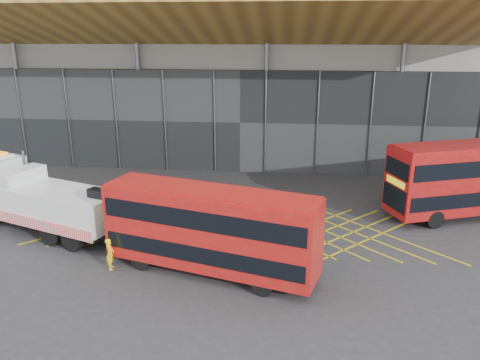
# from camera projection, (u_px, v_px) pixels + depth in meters

# --- Properties ---
(ground_plane) EXTENTS (120.00, 120.00, 0.00)m
(ground_plane) POSITION_uv_depth(u_px,v_px,m) (186.00, 225.00, 27.32)
(ground_plane) COLOR #2A292C
(road_markings) EXTENTS (23.16, 7.16, 0.01)m
(road_markings) POSITION_uv_depth(u_px,v_px,m) (241.00, 227.00, 27.01)
(road_markings) COLOR gold
(road_markings) RESTS_ON ground_plane
(construction_building) EXTENTS (55.00, 23.97, 18.00)m
(construction_building) POSITION_uv_depth(u_px,v_px,m) (247.00, 53.00, 41.87)
(construction_building) COLOR gray
(construction_building) RESTS_ON ground_plane
(recovery_truck) EXTENTS (11.81, 6.27, 4.19)m
(recovery_truck) POSITION_uv_depth(u_px,v_px,m) (35.00, 198.00, 26.15)
(recovery_truck) COLOR black
(recovery_truck) RESTS_ON ground_plane
(bus_towed) EXTENTS (10.26, 5.03, 4.08)m
(bus_towed) POSITION_uv_depth(u_px,v_px,m) (210.00, 228.00, 21.29)
(bus_towed) COLOR #9E0F0C
(bus_towed) RESTS_ON ground_plane
(bus_second) EXTENTS (11.40, 6.20, 4.56)m
(bus_second) POSITION_uv_depth(u_px,v_px,m) (479.00, 176.00, 28.04)
(bus_second) COLOR maroon
(bus_second) RESTS_ON ground_plane
(worker) EXTENTS (0.50, 0.64, 1.54)m
(worker) POSITION_uv_depth(u_px,v_px,m) (110.00, 254.00, 22.08)
(worker) COLOR yellow
(worker) RESTS_ON ground_plane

